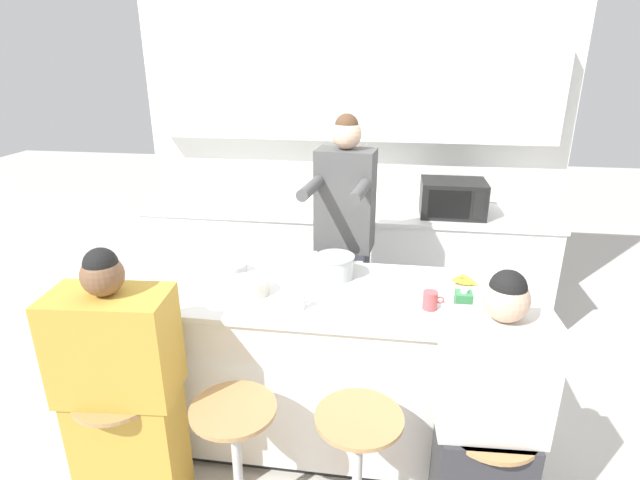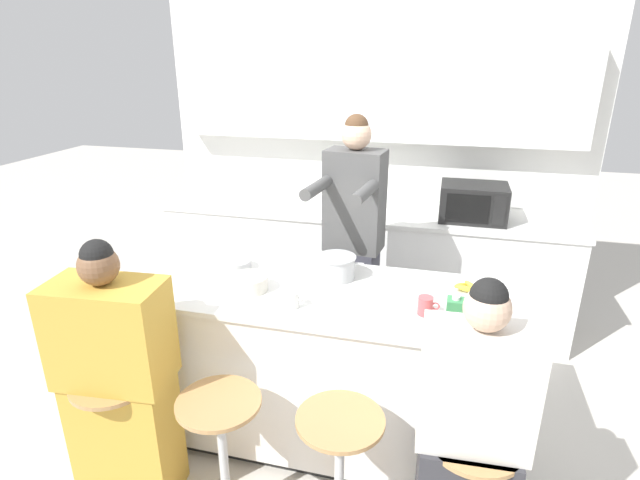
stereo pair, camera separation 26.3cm
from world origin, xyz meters
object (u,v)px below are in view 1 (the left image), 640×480
at_px(person_cooking, 344,253).
at_px(coffee_cup_near, 430,300).
at_px(bar_stool_center_left, 237,461).
at_px(person_seated_near, 486,439).
at_px(person_wrapped_blanket, 123,398).
at_px(microwave, 453,198).
at_px(juice_carton, 462,310).
at_px(fruit_bowl, 250,286).
at_px(banana_bunch, 464,280).
at_px(bar_stool_center_right, 357,471).
at_px(bar_stool_leftmost, 125,447).
at_px(kitchen_island, 318,363).
at_px(cooking_pot, 335,266).
at_px(potted_plant, 321,192).
at_px(coffee_cup_far, 298,301).

relative_size(person_cooking, coffee_cup_near, 17.09).
bearing_deg(bar_stool_center_left, person_seated_near, 1.38).
relative_size(person_wrapped_blanket, microwave, 2.86).
distance_m(juice_carton, microwave, 1.72).
bearing_deg(fruit_bowl, banana_bunch, 13.64).
bearing_deg(bar_stool_center_right, bar_stool_leftmost, -178.96).
relative_size(kitchen_island, bar_stool_center_left, 3.04).
bearing_deg(cooking_pot, banana_bunch, 0.65).
height_order(person_seated_near, fruit_bowl, person_seated_near).
height_order(bar_stool_leftmost, microwave, microwave).
relative_size(person_wrapped_blanket, fruit_bowl, 6.96).
relative_size(fruit_bowl, juice_carton, 1.03).
bearing_deg(fruit_bowl, juice_carton, -10.45).
xyz_separation_m(coffee_cup_near, potted_plant, (-0.77, 1.61, 0.08)).
xyz_separation_m(bar_stool_center_right, cooking_pot, (-0.20, 0.80, 0.63)).
xyz_separation_m(person_seated_near, banana_bunch, (-0.03, 0.81, 0.34)).
distance_m(bar_stool_center_left, coffee_cup_near, 1.17).
bearing_deg(person_cooking, bar_stool_leftmost, -118.10).
height_order(person_cooking, microwave, person_cooking).
distance_m(bar_stool_leftmost, person_cooking, 1.66).
distance_m(bar_stool_center_right, coffee_cup_far, 0.81).
bearing_deg(potted_plant, bar_stool_center_right, -77.45).
bearing_deg(person_wrapped_blanket, bar_stool_center_left, -7.83).
xyz_separation_m(bar_stool_center_left, microwave, (1.10, 2.09, 0.70)).
bearing_deg(bar_stool_center_left, microwave, 62.28).
bearing_deg(fruit_bowl, potted_plant, 84.75).
xyz_separation_m(coffee_cup_near, banana_bunch, (0.20, 0.31, -0.02)).
xyz_separation_m(fruit_bowl, banana_bunch, (1.11, 0.27, -0.02)).
bearing_deg(bar_stool_center_right, coffee_cup_far, 129.37).
bearing_deg(coffee_cup_near, potted_plant, 115.65).
height_order(coffee_cup_near, potted_plant, potted_plant).
distance_m(kitchen_island, potted_plant, 1.60).
bearing_deg(person_cooking, kitchen_island, -90.23).
distance_m(cooking_pot, microwave, 1.47).
xyz_separation_m(bar_stool_center_right, coffee_cup_near, (0.30, 0.51, 0.61)).
xyz_separation_m(person_wrapped_blanket, banana_bunch, (1.57, 0.81, 0.32)).
height_order(bar_stool_leftmost, cooking_pot, cooking_pot).
bearing_deg(bar_stool_center_right, person_cooking, 98.80).
relative_size(bar_stool_leftmost, potted_plant, 2.88).
bearing_deg(person_seated_near, bar_stool_center_right, 177.32).
bearing_deg(cooking_pot, person_wrapped_blanket, -137.44).
height_order(fruit_bowl, juice_carton, juice_carton).
bearing_deg(bar_stool_center_right, person_wrapped_blanket, 179.88).
height_order(person_cooking, coffee_cup_near, person_cooking).
xyz_separation_m(person_wrapped_blanket, potted_plant, (0.61, 2.11, 0.43)).
bearing_deg(bar_stool_center_left, kitchen_island, 67.56).
relative_size(coffee_cup_far, juice_carton, 0.55).
distance_m(person_seated_near, fruit_bowl, 1.31).
xyz_separation_m(juice_carton, potted_plant, (-0.90, 1.76, 0.04)).
relative_size(person_cooking, person_seated_near, 1.29).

